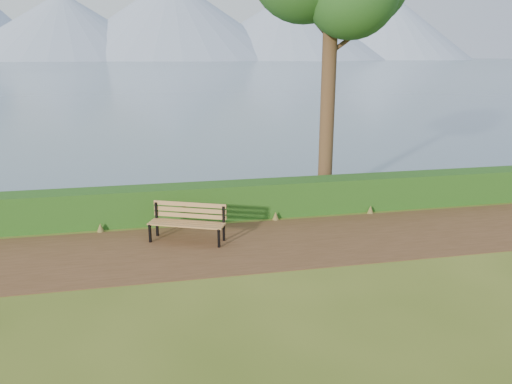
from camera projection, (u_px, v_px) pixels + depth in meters
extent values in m
plane|color=#445919|center=(232.00, 251.00, 11.97)|extent=(140.00, 140.00, 0.00)
cube|color=#50331B|center=(230.00, 246.00, 12.25)|extent=(40.00, 3.40, 0.01)
cube|color=#144112|center=(217.00, 201.00, 14.29)|extent=(32.00, 0.85, 1.00)
cube|color=#405B67|center=(151.00, 63.00, 257.10)|extent=(700.00, 510.00, 0.00)
cone|color=#8394AF|center=(64.00, 27.00, 366.00)|extent=(160.00, 160.00, 48.00)
cone|color=#8394AF|center=(173.00, 19.00, 389.51)|extent=(190.00, 190.00, 62.00)
cone|color=#8394AF|center=(286.00, 28.00, 404.35)|extent=(170.00, 170.00, 50.00)
cone|color=#8394AF|center=(383.00, 25.00, 430.66)|extent=(150.00, 150.00, 58.00)
cone|color=#8394AF|center=(136.00, 38.00, 410.70)|extent=(120.00, 120.00, 35.00)
cone|color=#8394AF|center=(322.00, 36.00, 437.23)|extent=(130.00, 130.00, 40.00)
cube|color=black|center=(150.00, 233.00, 12.46)|extent=(0.07, 0.08, 0.48)
cube|color=black|center=(157.00, 219.00, 12.84)|extent=(0.07, 0.08, 0.91)
cube|color=black|center=(153.00, 223.00, 12.63)|extent=(0.27, 0.53, 0.05)
cube|color=black|center=(219.00, 238.00, 12.12)|extent=(0.07, 0.08, 0.48)
cube|color=black|center=(224.00, 224.00, 12.51)|extent=(0.07, 0.08, 0.91)
cube|color=black|center=(221.00, 227.00, 12.29)|extent=(0.27, 0.53, 0.05)
cube|color=#A16C3E|center=(184.00, 226.00, 12.26)|extent=(1.79, 0.84, 0.04)
cube|color=#A16C3E|center=(186.00, 225.00, 12.39)|extent=(1.79, 0.84, 0.04)
cube|color=#A16C3E|center=(188.00, 223.00, 12.51)|extent=(1.79, 0.84, 0.04)
cube|color=#A16C3E|center=(189.00, 221.00, 12.64)|extent=(1.79, 0.84, 0.04)
cube|color=#A16C3E|center=(190.00, 216.00, 12.67)|extent=(1.77, 0.80, 0.11)
cube|color=#A16C3E|center=(190.00, 210.00, 12.63)|extent=(1.77, 0.80, 0.11)
cube|color=#A16C3E|center=(190.00, 204.00, 12.59)|extent=(1.77, 0.80, 0.11)
cylinder|color=#3C2818|center=(329.00, 72.00, 15.18)|extent=(0.45, 0.45, 8.08)
cylinder|color=#3C2818|center=(346.00, 41.00, 15.04)|extent=(1.18, 0.13, 0.88)
cylinder|color=#3C2818|center=(315.00, 21.00, 14.81)|extent=(0.91, 0.42, 0.81)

